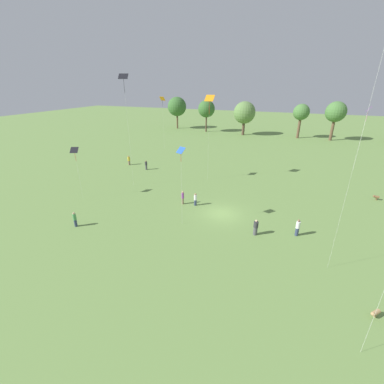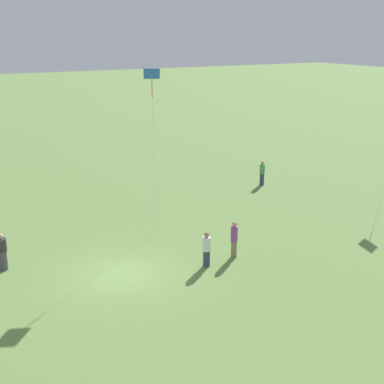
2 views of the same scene
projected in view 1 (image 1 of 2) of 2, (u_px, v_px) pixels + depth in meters
The scene contains 21 objects.
ground_plane at pixel (222, 214), 30.43m from camera, with size 240.00×240.00×0.00m, color #6B8E47.
tree_0 at pixel (177, 107), 84.33m from camera, with size 6.09×6.09×10.11m.
tree_1 at pixel (206, 109), 78.42m from camera, with size 5.11×5.11×9.49m.
tree_2 at pixel (244, 113), 73.80m from camera, with size 6.20×6.20×9.48m.
tree_3 at pixel (301, 113), 69.27m from camera, with size 4.26×4.26×9.14m.
tree_4 at pixel (336, 112), 66.19m from camera, with size 5.17×5.17×9.98m.
person_0 at pixel (195, 199), 32.25m from camera, with size 0.52×0.52×1.64m.
person_1 at pixel (75, 219), 27.48m from camera, with size 0.39×0.39×1.70m.
person_2 at pixel (183, 197), 32.57m from camera, with size 0.40×0.40×1.77m.
person_3 at pixel (129, 160), 48.22m from camera, with size 0.61×0.61×1.76m.
person_5 at pixel (256, 227), 25.98m from camera, with size 0.67×0.67×1.72m.
person_6 at pixel (298, 228), 25.81m from camera, with size 0.56×0.56×1.83m.
person_7 at pixel (146, 165), 45.55m from camera, with size 0.59×0.59×1.68m.
kite_0 at pixel (210, 100), 36.64m from camera, with size 1.30×1.02×12.73m.
kite_2 at pixel (162, 100), 56.18m from camera, with size 1.21×0.89×11.53m.
kite_3 at pixel (368, 111), 42.36m from camera, with size 1.06×1.31×10.75m.
kite_4 at pixel (124, 80), 33.08m from camera, with size 1.53×1.44×15.43m.
kite_7 at pixel (74, 151), 32.31m from camera, with size 1.20×1.11×6.84m.
kite_8 at pixel (181, 154), 25.23m from camera, with size 0.97×0.87×8.52m.
dog_0 at pixel (375, 313), 16.87m from camera, with size 0.68×0.71×0.58m.
dog_1 at pixel (376, 197), 33.88m from camera, with size 0.73×0.36×0.65m.
Camera 1 is at (6.61, -26.37, 14.36)m, focal length 24.00 mm.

